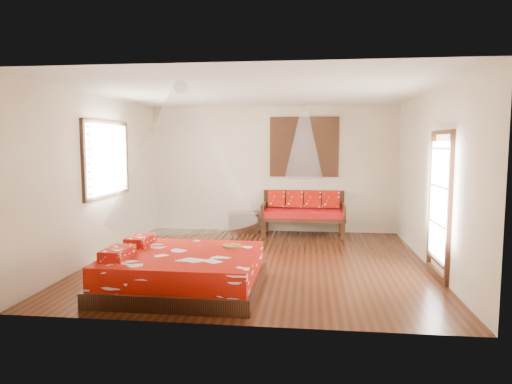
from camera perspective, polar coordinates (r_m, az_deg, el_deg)
room at (r=7.53m, az=0.39°, el=1.73°), size 5.54×5.54×2.84m
bed at (r=6.34m, az=-9.13°, el=-9.73°), size 2.08×1.88×0.64m
daybed at (r=9.95m, az=5.93°, el=-2.36°), size 1.78×0.79×0.94m
storage_chest at (r=10.17m, az=-1.66°, el=-3.79°), size 0.75×0.61×0.46m
shutter_panel at (r=10.18m, az=6.04°, el=5.62°), size 1.52×0.06×1.32m
window_left at (r=8.44m, az=-18.09°, el=3.93°), size 0.10×1.74×1.34m
glazed_door at (r=7.17m, az=21.94°, el=-1.58°), size 0.08×1.02×2.16m
wine_tray at (r=6.55m, az=-3.03°, el=-6.39°), size 0.27×0.27×0.22m
mosquito_net_main at (r=6.10m, az=-9.22°, el=4.88°), size 2.00×2.00×1.80m
mosquito_net_daybed at (r=9.71m, az=6.01°, el=6.20°), size 0.81×0.81×1.50m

